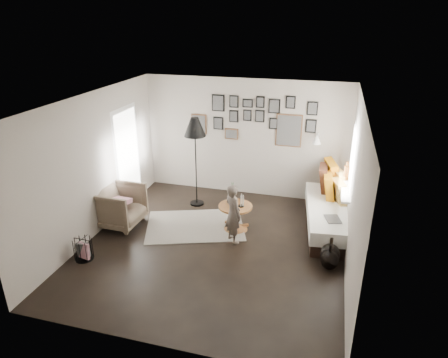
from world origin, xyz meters
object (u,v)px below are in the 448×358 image
(armchair, at_px, (119,206))
(floor_lamp, at_px, (195,130))
(pedestal_table, at_px, (235,218))
(demijohn_small, at_px, (330,260))
(demijohn_large, at_px, (330,254))
(child, at_px, (233,214))
(vase, at_px, (232,198))
(magazine_basket, at_px, (83,249))
(daybed, at_px, (333,211))

(armchair, distance_m, floor_lamp, 2.12)
(pedestal_table, bearing_deg, demijohn_small, -25.44)
(demijohn_large, relative_size, child, 0.45)
(armchair, distance_m, demijohn_large, 4.02)
(vase, height_order, floor_lamp, floor_lamp)
(magazine_basket, xyz_separation_m, child, (2.28, 1.22, 0.37))
(pedestal_table, distance_m, daybed, 1.88)
(daybed, xyz_separation_m, floor_lamp, (-2.85, 0.25, 1.31))
(floor_lamp, xyz_separation_m, magazine_basket, (-1.15, -2.49, -1.47))
(vase, xyz_separation_m, armchair, (-2.14, -0.43, -0.25))
(demijohn_large, bearing_deg, daybed, 89.90)
(vase, xyz_separation_m, magazine_basket, (-2.14, -1.67, -0.46))
(demijohn_small, height_order, child, child)
(armchair, relative_size, child, 0.78)
(floor_lamp, distance_m, demijohn_small, 3.63)
(vase, height_order, armchair, vase)
(magazine_basket, bearing_deg, demijohn_large, 13.03)
(pedestal_table, height_order, child, child)
(child, bearing_deg, demijohn_large, -144.46)
(floor_lamp, xyz_separation_m, demijohn_large, (2.85, -1.57, -1.46))
(demijohn_large, bearing_deg, armchair, 175.48)
(daybed, bearing_deg, demijohn_small, -96.47)
(floor_lamp, relative_size, child, 1.72)
(floor_lamp, height_order, child, floor_lamp)
(pedestal_table, xyz_separation_m, demijohn_small, (1.78, -0.85, -0.06))
(armchair, bearing_deg, vase, -77.10)
(demijohn_large, bearing_deg, floor_lamp, 151.13)
(vase, relative_size, magazine_basket, 1.22)
(pedestal_table, distance_m, vase, 0.42)
(vase, relative_size, demijohn_large, 0.91)
(armchair, bearing_deg, child, -89.09)
(magazine_basket, bearing_deg, armchair, 90.09)
(vase, distance_m, floor_lamp, 1.64)
(daybed, relative_size, floor_lamp, 1.21)
(armchair, relative_size, demijohn_large, 1.73)
(floor_lamp, bearing_deg, demijohn_large, -28.87)
(vase, relative_size, child, 0.41)
(floor_lamp, distance_m, child, 2.03)
(pedestal_table, xyz_separation_m, floor_lamp, (-1.07, 0.84, 1.42))
(armchair, bearing_deg, floor_lamp, -41.12)
(vase, distance_m, demijohn_large, 2.05)
(pedestal_table, bearing_deg, armchair, -169.57)
(vase, bearing_deg, floor_lamp, 140.19)
(vase, xyz_separation_m, demijohn_large, (1.86, -0.75, -0.45))
(daybed, bearing_deg, demijohn_large, -96.48)
(daybed, distance_m, demijohn_large, 1.33)
(vase, bearing_deg, armchair, -168.67)
(daybed, height_order, armchair, daybed)
(vase, bearing_deg, demijohn_large, -21.87)
(child, bearing_deg, pedestal_table, -36.41)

